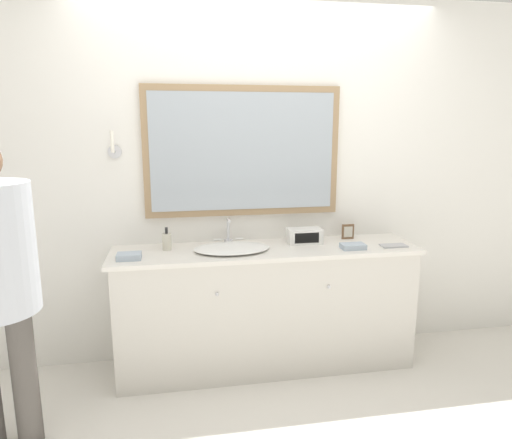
% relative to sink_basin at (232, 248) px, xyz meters
% --- Properties ---
extents(ground_plane, '(14.00, 14.00, 0.00)m').
position_rel_sink_basin_xyz_m(ground_plane, '(0.24, -0.26, -0.88)').
color(ground_plane, silver).
extents(wall_back, '(8.00, 0.18, 2.55)m').
position_rel_sink_basin_xyz_m(wall_back, '(0.24, 0.30, 0.40)').
color(wall_back, white).
rests_on(wall_back, ground_plane).
extents(vanity_counter, '(2.08, 0.51, 0.86)m').
position_rel_sink_basin_xyz_m(vanity_counter, '(0.24, 0.02, -0.45)').
color(vanity_counter, beige).
rests_on(vanity_counter, ground_plane).
extents(sink_basin, '(0.50, 0.39, 0.18)m').
position_rel_sink_basin_xyz_m(sink_basin, '(0.00, 0.00, 0.00)').
color(sink_basin, white).
rests_on(sink_basin, vanity_counter).
extents(soap_bottle, '(0.06, 0.06, 0.15)m').
position_rel_sink_basin_xyz_m(soap_bottle, '(-0.42, 0.09, 0.04)').
color(soap_bottle, beige).
rests_on(soap_bottle, vanity_counter).
extents(appliance_box, '(0.24, 0.13, 0.11)m').
position_rel_sink_basin_xyz_m(appliance_box, '(0.53, 0.10, 0.03)').
color(appliance_box, white).
rests_on(appliance_box, vanity_counter).
extents(picture_frame, '(0.09, 0.01, 0.11)m').
position_rel_sink_basin_xyz_m(picture_frame, '(0.88, 0.16, 0.04)').
color(picture_frame, brown).
rests_on(picture_frame, vanity_counter).
extents(hand_towel_near_sink, '(0.16, 0.10, 0.04)m').
position_rel_sink_basin_xyz_m(hand_towel_near_sink, '(0.81, -0.11, -0.00)').
color(hand_towel_near_sink, '#A8B7C6').
rests_on(hand_towel_near_sink, vanity_counter).
extents(hand_towel_far_corner, '(0.15, 0.11, 0.04)m').
position_rel_sink_basin_xyz_m(hand_towel_far_corner, '(-0.65, -0.09, 0.00)').
color(hand_towel_far_corner, '#A8B7C6').
rests_on(hand_towel_far_corner, vanity_counter).
extents(metal_tray, '(0.18, 0.10, 0.01)m').
position_rel_sink_basin_xyz_m(metal_tray, '(1.11, -0.09, -0.01)').
color(metal_tray, '#ADADB2').
rests_on(metal_tray, vanity_counter).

